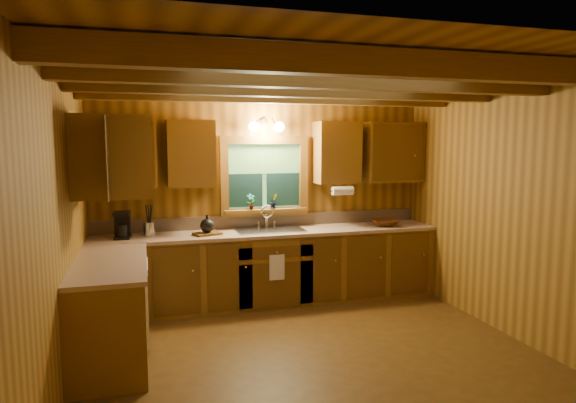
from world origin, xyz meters
The scene contains 20 objects.
room centered at (0.00, 0.00, 1.30)m, with size 4.20×4.20×4.20m.
ceiling_beams centered at (0.00, 0.00, 2.49)m, with size 4.20×2.54×0.18m.
base_cabinets centered at (-0.49, 1.28, 0.43)m, with size 4.20×2.22×0.86m.
countertop centered at (-0.48, 1.29, 0.88)m, with size 4.20×2.24×0.04m.
backsplash centered at (0.00, 1.89, 0.98)m, with size 4.20×0.02×0.16m, color tan.
dishwasher_panel centered at (-1.47, 0.68, 0.43)m, with size 0.02×0.60×0.80m, color white.
upper_cabinets centered at (-0.56, 1.42, 1.84)m, with size 4.19×1.77×0.78m.
window centered at (0.00, 1.87, 1.53)m, with size 1.12×0.08×1.00m.
window_sill centered at (0.00, 1.82, 1.12)m, with size 1.06×0.14×0.04m, color brown.
wall_sconce centered at (0.00, 1.75, 2.16)m, with size 0.45×0.21×0.17m.
paper_towel_roll centered at (0.92, 1.53, 1.37)m, with size 0.11×0.11×0.27m, color white.
dish_towel centered at (0.00, 1.26, 0.52)m, with size 0.18×0.01×0.30m, color white.
sink centered at (0.00, 1.60, 0.86)m, with size 0.82×0.48×0.43m.
coffee_maker centered at (-1.71, 1.59, 1.05)m, with size 0.17×0.22×0.30m.
utensil_crock centered at (-1.42, 1.66, 0.99)m, with size 0.13×0.13×0.36m.
cutting_board centered at (-0.77, 1.53, 0.91)m, with size 0.30×0.21×0.03m, color #563812.
teakettle centered at (-0.77, 1.53, 1.01)m, with size 0.16×0.16×0.21m.
wicker_basket centered at (1.51, 1.51, 0.94)m, with size 0.34×0.34×0.08m, color #48230C.
potted_plant_left centered at (-0.19, 1.79, 1.24)m, with size 0.11×0.07×0.20m, color #563812.
potted_plant_right centered at (0.10, 1.81, 1.24)m, with size 0.10×0.08×0.19m, color #563812.
Camera 1 is at (-1.46, -4.25, 1.98)m, focal length 31.18 mm.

